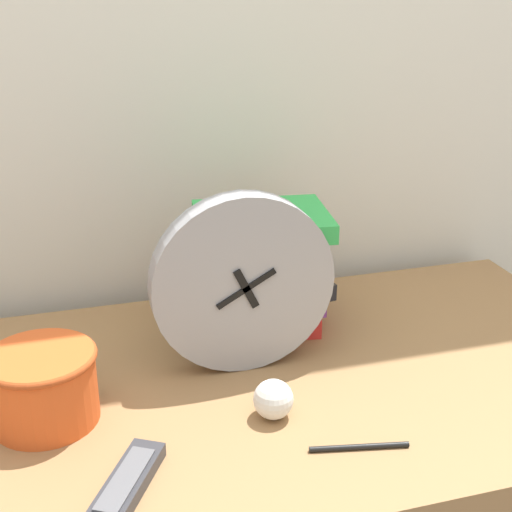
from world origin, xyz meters
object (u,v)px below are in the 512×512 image
desk_clock (243,284)px  crumpled_paper_ball (273,399)px  tv_remote (126,486)px  pen (359,447)px  basket (43,384)px  book_stack (266,264)px

desk_clock → crumpled_paper_ball: bearing=-88.6°
tv_remote → pen: tv_remote is taller
crumpled_paper_ball → pen: 0.14m
desk_clock → tv_remote: (-0.22, -0.26, -0.14)m
basket → crumpled_paper_ball: size_ratio=2.72×
book_stack → pen: (0.02, -0.39, -0.12)m
book_stack → pen: size_ratio=1.84×
book_stack → basket: bearing=-153.2°
desk_clock → crumpled_paper_ball: desk_clock is taller
tv_remote → basket: bearing=116.2°
basket → crumpled_paper_ball: 0.33m
tv_remote → desk_clock: bearing=49.2°
crumpled_paper_ball → pen: crumpled_paper_ball is taller
desk_clock → tv_remote: 0.37m
desk_clock → basket: bearing=-167.8°
tv_remote → crumpled_paper_ball: (0.23, 0.10, 0.02)m
book_stack → crumpled_paper_ball: (-0.07, -0.29, -0.09)m
book_stack → tv_remote: book_stack is taller
tv_remote → crumpled_paper_ball: crumpled_paper_ball is taller
basket → crumpled_paper_ball: basket is taller
desk_clock → basket: 0.34m
desk_clock → basket: size_ratio=1.83×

